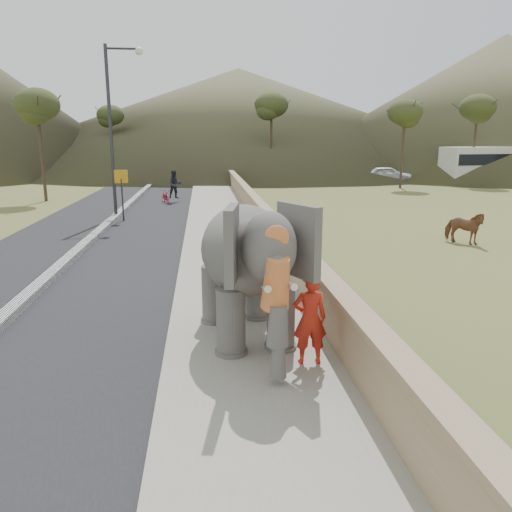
{
  "coord_description": "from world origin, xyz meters",
  "views": [
    {
      "loc": [
        -0.75,
        -8.68,
        3.83
      ],
      "look_at": [
        0.2,
        0.27,
        1.7
      ],
      "focal_mm": 35.0,
      "sensor_mm": 36.0,
      "label": 1
    }
  ],
  "objects_px": {
    "cow": "(464,228)",
    "elephant_and_man": "(246,269)",
    "lamppost": "(116,115)",
    "motorcyclist": "(171,189)"
  },
  "relations": [
    {
      "from": "elephant_and_man",
      "to": "cow",
      "type": "bearing_deg",
      "value": 43.15
    },
    {
      "from": "cow",
      "to": "elephant_and_man",
      "type": "distance_m",
      "value": 12.06
    },
    {
      "from": "lamppost",
      "to": "elephant_and_man",
      "type": "height_order",
      "value": "lamppost"
    },
    {
      "from": "cow",
      "to": "elephant_and_man",
      "type": "bearing_deg",
      "value": 177.53
    },
    {
      "from": "lamppost",
      "to": "elephant_and_man",
      "type": "distance_m",
      "value": 16.81
    },
    {
      "from": "cow",
      "to": "elephant_and_man",
      "type": "relative_size",
      "value": 0.38
    },
    {
      "from": "motorcyclist",
      "to": "cow",
      "type": "bearing_deg",
      "value": -49.38
    },
    {
      "from": "lamppost",
      "to": "elephant_and_man",
      "type": "relative_size",
      "value": 2.08
    },
    {
      "from": "elephant_and_man",
      "to": "motorcyclist",
      "type": "distance_m",
      "value": 21.77
    },
    {
      "from": "lamppost",
      "to": "cow",
      "type": "xyz_separation_m",
      "value": [
        13.48,
        -7.55,
        -4.26
      ]
    }
  ]
}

